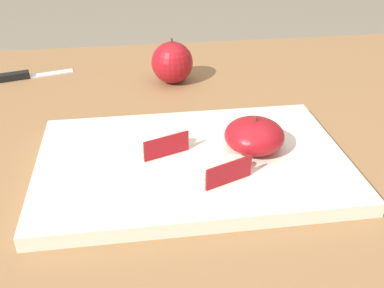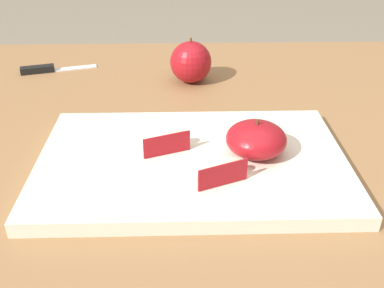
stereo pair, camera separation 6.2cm
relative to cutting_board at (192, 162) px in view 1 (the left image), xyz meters
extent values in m
cube|color=brown|center=(0.07, 0.09, -0.03)|extent=(1.41, 0.98, 0.03)
cube|color=beige|center=(0.00, 0.00, 0.00)|extent=(0.43, 0.28, 0.02)
ellipsoid|color=maroon|center=(0.09, 0.00, 0.03)|extent=(0.09, 0.09, 0.05)
cylinder|color=#4C3319|center=(0.09, 0.00, 0.06)|extent=(0.00, 0.00, 0.01)
ellipsoid|color=beige|center=(0.03, -0.06, 0.03)|extent=(0.08, 0.05, 0.03)
cube|color=maroon|center=(0.04, -0.07, 0.03)|extent=(0.06, 0.03, 0.03)
ellipsoid|color=beige|center=(-0.04, 0.02, 0.03)|extent=(0.08, 0.05, 0.03)
cube|color=maroon|center=(-0.04, 0.01, 0.03)|extent=(0.07, 0.03, 0.03)
cube|color=silver|center=(-0.25, 0.41, -0.01)|extent=(0.09, 0.04, 0.00)
cube|color=black|center=(-0.32, 0.38, 0.00)|extent=(0.07, 0.04, 0.01)
sphere|color=maroon|center=(0.01, 0.32, 0.03)|extent=(0.08, 0.08, 0.08)
cylinder|color=#4C3319|center=(0.01, 0.32, 0.08)|extent=(0.00, 0.00, 0.01)
camera|label=1|loc=(-0.08, -0.53, 0.35)|focal=41.83mm
camera|label=2|loc=(-0.01, -0.54, 0.35)|focal=41.83mm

